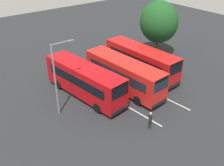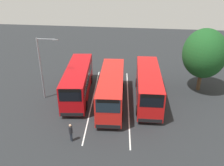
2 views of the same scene
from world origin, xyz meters
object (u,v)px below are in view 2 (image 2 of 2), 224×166
object	(u,v)px
street_lamp	(42,65)
depot_tree	(204,54)
bus_far_left	(78,81)
pedestrian	(71,131)
bus_center_left	(111,89)
bus_center_right	(148,85)

from	to	relation	value
street_lamp	depot_tree	size ratio (longest dim) A/B	0.93
bus_far_left	street_lamp	world-z (taller)	street_lamp
bus_far_left	pedestrian	size ratio (longest dim) A/B	5.99
street_lamp	depot_tree	xyz separation A→B (m)	(-4.34, 17.45, 0.58)
bus_center_left	pedestrian	xyz separation A→B (m)	(6.52, -2.55, -0.84)
bus_center_right	depot_tree	world-z (taller)	depot_tree
bus_far_left	depot_tree	world-z (taller)	depot_tree
bus_far_left	bus_center_left	world-z (taller)	same
depot_tree	bus_far_left	bearing A→B (deg)	-76.88
bus_center_left	street_lamp	size ratio (longest dim) A/B	1.46
bus_far_left	depot_tree	distance (m)	14.62
street_lamp	bus_center_right	bearing A→B (deg)	2.60
bus_center_left	pedestrian	bearing A→B (deg)	-25.51
pedestrian	street_lamp	distance (m)	8.95
bus_center_left	bus_center_right	world-z (taller)	same
bus_center_right	pedestrian	size ratio (longest dim) A/B	5.92
bus_far_left	bus_center_left	xyz separation A→B (m)	(1.42, 4.01, 0.00)
bus_far_left	bus_center_right	size ratio (longest dim) A/B	1.01
street_lamp	depot_tree	world-z (taller)	depot_tree
pedestrian	street_lamp	world-z (taller)	street_lamp
bus_center_right	bus_far_left	bearing A→B (deg)	-92.65
street_lamp	bus_far_left	bearing A→B (deg)	14.61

